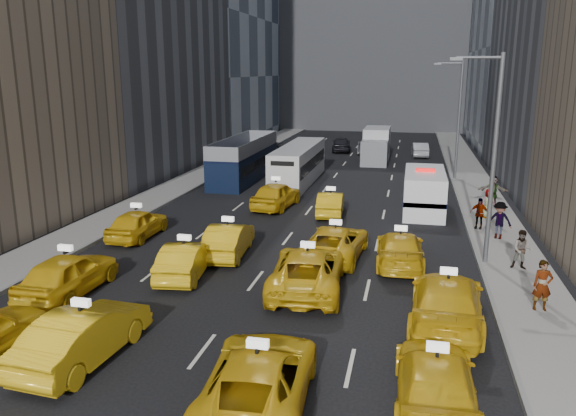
{
  "coord_description": "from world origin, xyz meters",
  "views": [
    {
      "loc": [
        5.89,
        -12.59,
        8.31
      ],
      "look_at": [
        0.37,
        12.4,
        2.0
      ],
      "focal_mm": 35.0,
      "sensor_mm": 36.0,
      "label": 1
    }
  ],
  "objects_px": {
    "city_bus": "(299,164)",
    "nypd_van": "(424,192)",
    "pedestrian_0": "(542,285)",
    "double_decker": "(244,159)",
    "box_truck": "(376,146)"
  },
  "relations": [
    {
      "from": "nypd_van",
      "to": "city_bus",
      "type": "distance_m",
      "value": 11.62
    },
    {
      "from": "nypd_van",
      "to": "city_bus",
      "type": "xyz_separation_m",
      "value": [
        -9.14,
        7.17,
        0.21
      ]
    },
    {
      "from": "double_decker",
      "to": "pedestrian_0",
      "type": "bearing_deg",
      "value": -58.59
    },
    {
      "from": "nypd_van",
      "to": "pedestrian_0",
      "type": "height_order",
      "value": "nypd_van"
    },
    {
      "from": "city_bus",
      "to": "nypd_van",
      "type": "bearing_deg",
      "value": -42.25
    },
    {
      "from": "city_bus",
      "to": "box_truck",
      "type": "xyz_separation_m",
      "value": [
        5.07,
        11.24,
        0.12
      ]
    },
    {
      "from": "box_truck",
      "to": "pedestrian_0",
      "type": "distance_m",
      "value": 33.54
    },
    {
      "from": "double_decker",
      "to": "box_truck",
      "type": "bearing_deg",
      "value": 42.05
    },
    {
      "from": "city_bus",
      "to": "pedestrian_0",
      "type": "bearing_deg",
      "value": -62.93
    },
    {
      "from": "box_truck",
      "to": "double_decker",
      "type": "bearing_deg",
      "value": -133.27
    },
    {
      "from": "city_bus",
      "to": "pedestrian_0",
      "type": "relative_size",
      "value": 6.1
    },
    {
      "from": "double_decker",
      "to": "city_bus",
      "type": "height_order",
      "value": "double_decker"
    },
    {
      "from": "double_decker",
      "to": "pedestrian_0",
      "type": "xyz_separation_m",
      "value": [
        17.29,
        -21.68,
        -0.53
      ]
    },
    {
      "from": "pedestrian_0",
      "to": "box_truck",
      "type": "bearing_deg",
      "value": 98.18
    },
    {
      "from": "pedestrian_0",
      "to": "double_decker",
      "type": "bearing_deg",
      "value": 123.18
    }
  ]
}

